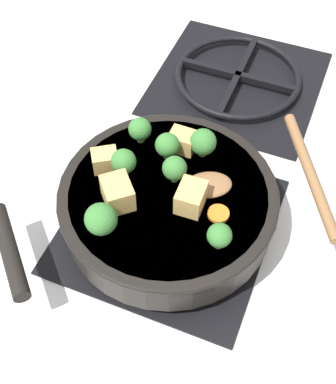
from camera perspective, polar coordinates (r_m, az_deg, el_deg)
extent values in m
plane|color=silver|center=(0.84, 0.00, -3.62)|extent=(2.40, 2.40, 0.00)
cube|color=black|center=(0.84, 0.00, -3.47)|extent=(0.31, 0.31, 0.01)
torus|color=black|center=(0.82, 0.00, -2.85)|extent=(0.24, 0.24, 0.01)
cube|color=black|center=(0.82, 0.00, -2.85)|extent=(0.01, 0.23, 0.01)
cube|color=black|center=(0.82, 0.00, -2.85)|extent=(0.23, 0.01, 0.01)
cube|color=black|center=(1.07, 7.38, 11.56)|extent=(0.31, 0.31, 0.01)
torus|color=black|center=(1.06, 7.47, 12.22)|extent=(0.24, 0.24, 0.01)
cube|color=black|center=(1.06, 7.47, 12.22)|extent=(0.01, 0.23, 0.01)
cube|color=black|center=(1.06, 7.47, 12.22)|extent=(0.23, 0.01, 0.01)
cylinder|color=black|center=(0.79, 0.00, -1.35)|extent=(0.31, 0.31, 0.06)
cylinder|color=#5B3316|center=(0.79, 0.00, -1.18)|extent=(0.29, 0.29, 0.05)
torus|color=black|center=(0.77, 0.00, -0.18)|extent=(0.32, 0.32, 0.01)
cylinder|color=black|center=(0.76, -16.58, -5.99)|extent=(0.12, 0.13, 0.02)
ellipsoid|color=brown|center=(0.77, 4.35, 0.77)|extent=(0.08, 0.08, 0.01)
cylinder|color=brown|center=(0.81, 14.96, 1.88)|extent=(0.13, 0.21, 0.02)
cube|color=tan|center=(0.75, -5.40, -0.11)|extent=(0.06, 0.06, 0.04)
cube|color=tan|center=(0.81, 1.56, 5.46)|extent=(0.04, 0.03, 0.03)
cube|color=tan|center=(0.79, -6.74, 3.41)|extent=(0.05, 0.05, 0.03)
cube|color=tan|center=(0.74, 2.47, -0.57)|extent=(0.04, 0.05, 0.04)
cylinder|color=#709956|center=(0.83, -2.96, 5.80)|extent=(0.01, 0.01, 0.01)
sphere|color=#387533|center=(0.82, -3.02, 6.73)|extent=(0.04, 0.04, 0.04)
cylinder|color=#709956|center=(0.81, -0.06, 4.08)|extent=(0.01, 0.01, 0.01)
sphere|color=#387533|center=(0.79, -0.06, 5.03)|extent=(0.04, 0.04, 0.04)
cylinder|color=#709956|center=(0.73, -6.99, -3.89)|extent=(0.01, 0.01, 0.01)
sphere|color=#387533|center=(0.71, -7.17, -2.88)|extent=(0.04, 0.04, 0.04)
cylinder|color=#709956|center=(0.81, 3.68, 4.33)|extent=(0.01, 0.01, 0.01)
sphere|color=#387533|center=(0.80, 3.76, 5.35)|extent=(0.04, 0.04, 0.04)
cylinder|color=#709956|center=(0.72, 5.40, -5.43)|extent=(0.01, 0.01, 0.01)
sphere|color=#387533|center=(0.70, 5.51, -4.62)|extent=(0.03, 0.03, 0.03)
cylinder|color=#709956|center=(0.79, -4.66, 2.33)|extent=(0.01, 0.01, 0.01)
sphere|color=#387533|center=(0.77, -4.76, 3.27)|extent=(0.04, 0.04, 0.04)
cylinder|color=#709956|center=(0.78, 0.68, 1.64)|extent=(0.01, 0.01, 0.01)
sphere|color=#387533|center=(0.76, 0.70, 2.56)|extent=(0.04, 0.04, 0.04)
cylinder|color=orange|center=(0.75, 5.39, -2.32)|extent=(0.03, 0.03, 0.01)
cylinder|color=orange|center=(0.84, 3.55, 5.80)|extent=(0.02, 0.02, 0.01)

